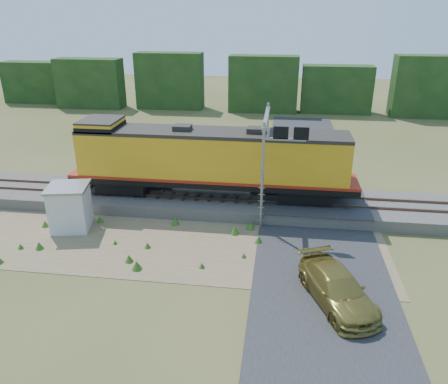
# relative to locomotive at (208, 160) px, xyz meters

# --- Properties ---
(ground) EXTENTS (140.00, 140.00, 0.00)m
(ground) POSITION_rel_locomotive_xyz_m (0.24, -6.00, -3.42)
(ground) COLOR #475123
(ground) RESTS_ON ground
(ballast) EXTENTS (70.00, 5.00, 0.80)m
(ballast) POSITION_rel_locomotive_xyz_m (0.24, -0.00, -3.02)
(ballast) COLOR slate
(ballast) RESTS_ON ground
(rails) EXTENTS (70.00, 1.54, 0.16)m
(rails) POSITION_rel_locomotive_xyz_m (0.24, -0.00, -2.54)
(rails) COLOR brown
(rails) RESTS_ON ballast
(dirt_shoulder) EXTENTS (26.00, 8.00, 0.03)m
(dirt_shoulder) POSITION_rel_locomotive_xyz_m (-1.76, -5.50, -3.41)
(dirt_shoulder) COLOR #8C7754
(dirt_shoulder) RESTS_ON ground
(road) EXTENTS (7.00, 66.00, 0.86)m
(road) POSITION_rel_locomotive_xyz_m (7.24, -5.26, -3.34)
(road) COLOR #38383A
(road) RESTS_ON ground
(tree_line_north) EXTENTS (130.00, 3.00, 6.50)m
(tree_line_north) POSITION_rel_locomotive_xyz_m (0.24, 32.00, -0.35)
(tree_line_north) COLOR #183714
(tree_line_north) RESTS_ON ground
(weed_clumps) EXTENTS (15.00, 6.20, 0.56)m
(weed_clumps) POSITION_rel_locomotive_xyz_m (-3.26, -5.90, -3.42)
(weed_clumps) COLOR #36641C
(weed_clumps) RESTS_ON ground
(locomotive) EXTENTS (19.36, 2.95, 5.00)m
(locomotive) POSITION_rel_locomotive_xyz_m (0.00, 0.00, 0.00)
(locomotive) COLOR black
(locomotive) RESTS_ON rails
(shed) EXTENTS (2.84, 2.84, 2.85)m
(shed) POSITION_rel_locomotive_xyz_m (-7.90, -4.42, -1.98)
(shed) COLOR silver
(shed) RESTS_ON ground
(signal_gantry) EXTENTS (2.69, 6.20, 6.78)m
(signal_gantry) POSITION_rel_locomotive_xyz_m (4.16, -0.66, 1.68)
(signal_gantry) COLOR gray
(signal_gantry) RESTS_ON ground
(car) EXTENTS (4.01, 5.76, 1.55)m
(car) POSITION_rel_locomotive_xyz_m (7.77, -9.94, -2.65)
(car) COLOR olive
(car) RESTS_ON ground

